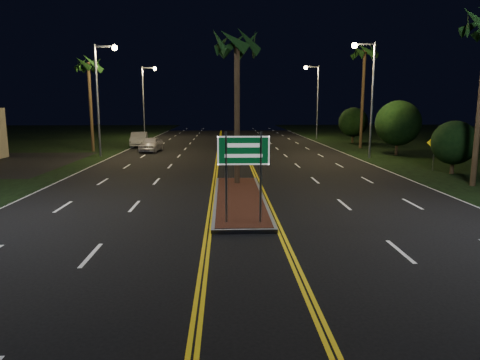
{
  "coord_description": "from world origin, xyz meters",
  "views": [
    {
      "loc": [
        -0.65,
        -11.83,
        4.25
      ],
      "look_at": [
        -0.17,
        1.49,
        1.9
      ],
      "focal_mm": 32.0,
      "sensor_mm": 36.0,
      "label": 1
    }
  ],
  "objects_px": {
    "streetlight_left_far": "(146,94)",
    "palm_median": "(237,44)",
    "median_island": "(239,198)",
    "shrub_near": "(454,143)",
    "car_far": "(139,138)",
    "streetlight_right_far": "(315,93)",
    "highway_sign": "(243,159)",
    "car_near": "(151,143)",
    "streetlight_left_mid": "(102,87)",
    "streetlight_right_mid": "(368,87)",
    "palm_right_far": "(365,53)",
    "palm_left_far": "(88,65)",
    "shrub_mid": "(398,123)",
    "warning_sign": "(434,148)",
    "shrub_far": "(353,122)"
  },
  "relations": [
    {
      "from": "streetlight_left_far",
      "to": "palm_median",
      "type": "xyz_separation_m",
      "value": [
        10.61,
        -33.5,
        1.62
      ]
    },
    {
      "from": "palm_median",
      "to": "median_island",
      "type": "bearing_deg",
      "value": -90.0
    },
    {
      "from": "shrub_near",
      "to": "car_far",
      "type": "bearing_deg",
      "value": 140.82
    },
    {
      "from": "streetlight_right_far",
      "to": "car_far",
      "type": "distance_m",
      "value": 22.66
    },
    {
      "from": "highway_sign",
      "to": "median_island",
      "type": "bearing_deg",
      "value": 90.0
    },
    {
      "from": "streetlight_left_far",
      "to": "car_near",
      "type": "xyz_separation_m",
      "value": [
        3.2,
        -16.32,
        -4.87
      ]
    },
    {
      "from": "streetlight_right_far",
      "to": "car_near",
      "type": "height_order",
      "value": "streetlight_right_far"
    },
    {
      "from": "streetlight_left_mid",
      "to": "streetlight_right_far",
      "type": "bearing_deg",
      "value": 40.3
    },
    {
      "from": "highway_sign",
      "to": "streetlight_right_mid",
      "type": "distance_m",
      "value": 22.18
    },
    {
      "from": "median_island",
      "to": "streetlight_left_mid",
      "type": "height_order",
      "value": "streetlight_left_mid"
    },
    {
      "from": "streetlight_right_far",
      "to": "palm_right_far",
      "type": "xyz_separation_m",
      "value": [
        2.19,
        -12.0,
        3.49
      ]
    },
    {
      "from": "palm_left_far",
      "to": "shrub_near",
      "type": "xyz_separation_m",
      "value": [
        26.3,
        -14.0,
        -5.8
      ]
    },
    {
      "from": "car_near",
      "to": "shrub_mid",
      "type": "bearing_deg",
      "value": -4.31
    },
    {
      "from": "streetlight_left_far",
      "to": "warning_sign",
      "type": "relative_size",
      "value": 3.9
    },
    {
      "from": "palm_median",
      "to": "shrub_near",
      "type": "bearing_deg",
      "value": 14.53
    },
    {
      "from": "streetlight_right_mid",
      "to": "palm_right_far",
      "type": "distance_m",
      "value": 9.0
    },
    {
      "from": "streetlight_left_far",
      "to": "shrub_near",
      "type": "xyz_separation_m",
      "value": [
        24.11,
        -30.0,
        -3.71
      ]
    },
    {
      "from": "median_island",
      "to": "streetlight_right_mid",
      "type": "relative_size",
      "value": 1.14
    },
    {
      "from": "highway_sign",
      "to": "streetlight_left_mid",
      "type": "height_order",
      "value": "streetlight_left_mid"
    },
    {
      "from": "palm_median",
      "to": "car_near",
      "type": "relative_size",
      "value": 1.76
    },
    {
      "from": "streetlight_right_mid",
      "to": "warning_sign",
      "type": "xyz_separation_m",
      "value": [
        2.39,
        -6.58,
        -4.17
      ]
    },
    {
      "from": "median_island",
      "to": "car_far",
      "type": "bearing_deg",
      "value": 110.25
    },
    {
      "from": "shrub_near",
      "to": "palm_median",
      "type": "bearing_deg",
      "value": -165.47
    },
    {
      "from": "median_island",
      "to": "palm_median",
      "type": "relative_size",
      "value": 1.23
    },
    {
      "from": "shrub_mid",
      "to": "warning_sign",
      "type": "height_order",
      "value": "shrub_mid"
    },
    {
      "from": "streetlight_left_far",
      "to": "shrub_far",
      "type": "relative_size",
      "value": 2.27
    },
    {
      "from": "palm_median",
      "to": "highway_sign",
      "type": "bearing_deg",
      "value": -90.0
    },
    {
      "from": "shrub_near",
      "to": "car_far",
      "type": "distance_m",
      "value": 29.69
    },
    {
      "from": "palm_left_far",
      "to": "palm_right_far",
      "type": "distance_m",
      "value": 25.72
    },
    {
      "from": "streetlight_left_mid",
      "to": "warning_sign",
      "type": "distance_m",
      "value": 25.47
    },
    {
      "from": "highway_sign",
      "to": "streetlight_right_mid",
      "type": "xyz_separation_m",
      "value": [
        10.61,
        19.2,
        3.25
      ]
    },
    {
      "from": "shrub_mid",
      "to": "palm_right_far",
      "type": "bearing_deg",
      "value": 101.31
    },
    {
      "from": "palm_median",
      "to": "car_near",
      "type": "distance_m",
      "value": 19.8
    },
    {
      "from": "median_island",
      "to": "shrub_mid",
      "type": "height_order",
      "value": "shrub_mid"
    },
    {
      "from": "shrub_mid",
      "to": "shrub_far",
      "type": "xyz_separation_m",
      "value": [
        -0.2,
        12.0,
        -0.39
      ]
    },
    {
      "from": "shrub_far",
      "to": "car_near",
      "type": "bearing_deg",
      "value": -158.58
    },
    {
      "from": "streetlight_left_far",
      "to": "car_near",
      "type": "relative_size",
      "value": 1.91
    },
    {
      "from": "shrub_near",
      "to": "streetlight_right_mid",
      "type": "bearing_deg",
      "value": 109.84
    },
    {
      "from": "streetlight_left_mid",
      "to": "shrub_near",
      "type": "bearing_deg",
      "value": -22.52
    },
    {
      "from": "streetlight_right_far",
      "to": "palm_left_far",
      "type": "distance_m",
      "value": 27.36
    },
    {
      "from": "streetlight_right_far",
      "to": "shrub_near",
      "type": "bearing_deg",
      "value": -84.11
    },
    {
      "from": "palm_median",
      "to": "streetlight_right_far",
      "type": "bearing_deg",
      "value": 71.38
    },
    {
      "from": "palm_median",
      "to": "streetlight_left_mid",
      "type": "bearing_deg",
      "value": 128.17
    },
    {
      "from": "highway_sign",
      "to": "streetlight_left_mid",
      "type": "xyz_separation_m",
      "value": [
        -10.61,
        21.2,
        3.25
      ]
    },
    {
      "from": "shrub_near",
      "to": "car_far",
      "type": "height_order",
      "value": "shrub_near"
    },
    {
      "from": "highway_sign",
      "to": "warning_sign",
      "type": "distance_m",
      "value": 18.15
    },
    {
      "from": "highway_sign",
      "to": "streetlight_right_far",
      "type": "height_order",
      "value": "streetlight_right_far"
    },
    {
      "from": "streetlight_right_mid",
      "to": "palm_median",
      "type": "relative_size",
      "value": 1.08
    },
    {
      "from": "streetlight_right_mid",
      "to": "car_near",
      "type": "height_order",
      "value": "streetlight_right_mid"
    },
    {
      "from": "palm_median",
      "to": "car_far",
      "type": "relative_size",
      "value": 1.62
    }
  ]
}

